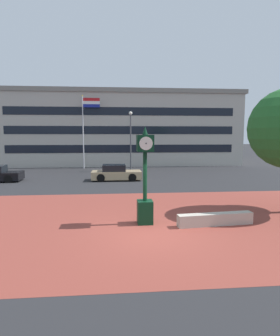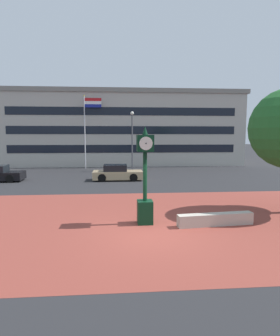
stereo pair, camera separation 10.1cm
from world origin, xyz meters
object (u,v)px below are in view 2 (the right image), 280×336
Objects in this scene: street_clock at (145,180)px; street_lamp_post at (132,134)px; car_street_mid at (117,173)px; civic_building at (122,129)px; flagpole_primary at (87,124)px.

street_lamp_post is at bearing 88.33° from street_clock.
car_street_mid is at bearing 95.28° from street_clock.
civic_building is (-0.40, 28.74, 2.65)m from street_clock.
flagpole_primary reaches higher than car_street_mid.
car_street_mid is 17.53m from civic_building.
flagpole_primary reaches higher than street_lamp_post.
flagpole_primary is at bearing 101.83° from street_clock.
street_lamp_post is (1.55, 5.93, 3.17)m from car_street_mid.
car_street_mid is at bearing -92.52° from civic_building.
street_lamp_post reaches higher than car_street_mid.
car_street_mid is (-1.15, 11.67, -1.27)m from street_clock.
car_street_mid is 0.51× the size of flagpole_primary.
street_clock is 0.67× the size of street_lamp_post.
flagpole_primary is 5.63m from street_lamp_post.
street_lamp_post is (0.40, 17.61, 1.90)m from street_clock.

